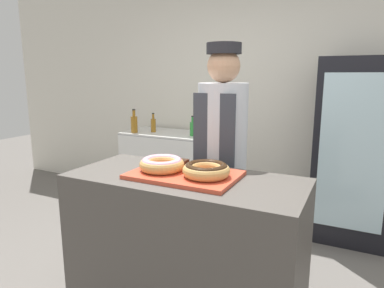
{
  "coord_description": "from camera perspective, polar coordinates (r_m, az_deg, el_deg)",
  "views": [
    {
      "loc": [
        0.91,
        -1.73,
        1.57
      ],
      "look_at": [
        0.0,
        0.1,
        1.15
      ],
      "focal_mm": 32.0,
      "sensor_mm": 36.0,
      "label": 1
    }
  ],
  "objects": [
    {
      "name": "baker_person",
      "position": [
        2.54,
        4.97,
        -2.53
      ],
      "size": [
        0.36,
        0.36,
        1.78
      ],
      "color": "#4C4C51",
      "rests_on": "ground_plane"
    },
    {
      "name": "bottle_amber_b_b",
      "position": [
        3.93,
        1.65,
        2.62
      ],
      "size": [
        0.06,
        0.06,
        0.2
      ],
      "color": "#99661E",
      "rests_on": "chest_freezer"
    },
    {
      "name": "donut_light_glaze",
      "position": [
        2.08,
        -5.04,
        -3.26
      ],
      "size": [
        0.27,
        0.27,
        0.08
      ],
      "color": "tan",
      "rests_on": "serving_tray"
    },
    {
      "name": "beverage_fridge",
      "position": [
        3.56,
        25.34,
        -1.05
      ],
      "size": [
        0.68,
        0.61,
        1.72
      ],
      "color": "black",
      "rests_on": "ground_plane"
    },
    {
      "name": "bottle_green",
      "position": [
        3.86,
        0.11,
        2.66
      ],
      "size": [
        0.06,
        0.06,
        0.23
      ],
      "color": "#2D8C38",
      "rests_on": "chest_freezer"
    },
    {
      "name": "donut_chocolate_glaze",
      "position": [
        1.95,
        2.39,
        -4.25
      ],
      "size": [
        0.27,
        0.27,
        0.08
      ],
      "color": "tan",
      "rests_on": "serving_tray"
    },
    {
      "name": "brownie_back_right",
      "position": [
        2.12,
        3.34,
        -3.67
      ],
      "size": [
        0.08,
        0.08,
        0.03
      ],
      "color": "black",
      "rests_on": "serving_tray"
    },
    {
      "name": "chest_freezer",
      "position": [
        4.22,
        -4.04,
        -3.96
      ],
      "size": [
        1.03,
        0.58,
        0.89
      ],
      "color": "silver",
      "rests_on": "ground_plane"
    },
    {
      "name": "bottle_amber",
      "position": [
        4.14,
        -6.46,
        3.21
      ],
      "size": [
        0.06,
        0.06,
        0.23
      ],
      "color": "#99661E",
      "rests_on": "chest_freezer"
    },
    {
      "name": "display_counter",
      "position": [
        2.23,
        -1.2,
        -17.52
      ],
      "size": [
        1.42,
        0.63,
        0.97
      ],
      "color": "#4C4742",
      "rests_on": "ground_plane"
    },
    {
      "name": "wall_back",
      "position": [
        3.97,
        13.29,
        8.02
      ],
      "size": [
        8.0,
        0.06,
        2.7
      ],
      "color": "silver",
      "rests_on": "ground_plane"
    },
    {
      "name": "bottle_amber_b",
      "position": [
        4.14,
        -9.61,
        3.38
      ],
      "size": [
        0.08,
        0.08,
        0.28
      ],
      "color": "#99661E",
      "rests_on": "chest_freezer"
    },
    {
      "name": "brownie_back_left",
      "position": [
        2.21,
        -1.79,
        -3.03
      ],
      "size": [
        0.08,
        0.08,
        0.03
      ],
      "color": "black",
      "rests_on": "serving_tray"
    },
    {
      "name": "serving_tray",
      "position": [
        2.03,
        -1.26,
        -5.14
      ],
      "size": [
        0.63,
        0.42,
        0.02
      ],
      "color": "#D84C33",
      "rests_on": "display_counter"
    }
  ]
}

